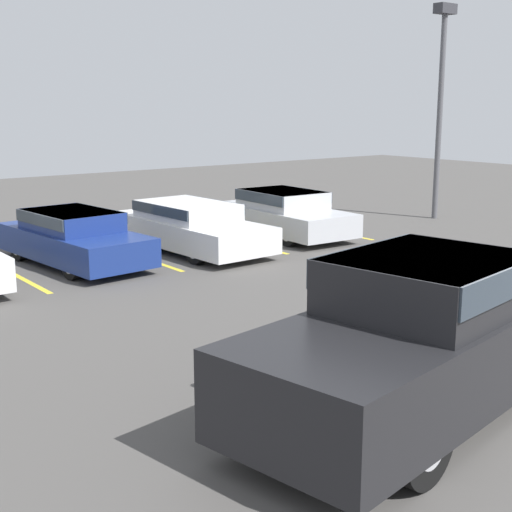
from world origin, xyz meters
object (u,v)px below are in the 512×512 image
(pickup_truck, at_px, (440,329))
(parked_sedan_b, at_px, (73,236))
(parked_sedan_c, at_px, (189,225))
(light_post, at_px, (441,87))
(parked_sedan_d, at_px, (284,212))
(traffic_cone, at_px, (457,276))

(pickup_truck, bearing_deg, parked_sedan_b, 82.28)
(parked_sedan_b, height_order, parked_sedan_c, parked_sedan_b)
(pickup_truck, distance_m, light_post, 14.93)
(pickup_truck, distance_m, parked_sedan_d, 11.24)
(parked_sedan_c, bearing_deg, parked_sedan_d, 89.09)
(parked_sedan_b, relative_size, parked_sedan_c, 0.91)
(parked_sedan_d, height_order, traffic_cone, parked_sedan_d)
(parked_sedan_b, bearing_deg, light_post, 81.49)
(pickup_truck, distance_m, parked_sedan_b, 9.87)
(pickup_truck, height_order, parked_sedan_d, pickup_truck)
(traffic_cone, bearing_deg, parked_sedan_c, 106.07)
(parked_sedan_b, height_order, light_post, light_post)
(parked_sedan_c, xyz_separation_m, parked_sedan_d, (3.09, 0.06, 0.03))
(parked_sedan_d, bearing_deg, parked_sedan_c, -86.16)
(traffic_cone, bearing_deg, pickup_truck, -145.64)
(parked_sedan_b, height_order, traffic_cone, parked_sedan_b)
(parked_sedan_b, bearing_deg, parked_sedan_c, 80.57)
(pickup_truck, height_order, light_post, light_post)
(parked_sedan_c, distance_m, traffic_cone, 6.83)
(parked_sedan_b, xyz_separation_m, light_post, (11.74, -0.76, 3.40))
(parked_sedan_c, bearing_deg, light_post, 84.57)
(parked_sedan_b, xyz_separation_m, parked_sedan_c, (2.91, -0.24, -0.01))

